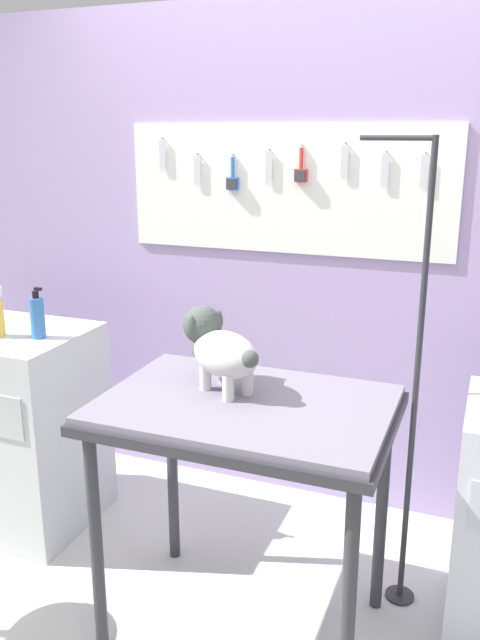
# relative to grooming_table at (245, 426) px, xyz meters

# --- Properties ---
(rear_wall_panel) EXTENTS (4.00, 0.11, 2.30)m
(rear_wall_panel) POSITION_rel_grooming_table_xyz_m (-0.08, 1.02, 0.36)
(rear_wall_panel) COLOR #A892C4
(rear_wall_panel) RESTS_ON ground
(grooming_table) EXTENTS (0.97, 0.68, 0.89)m
(grooming_table) POSITION_rel_grooming_table_xyz_m (0.00, 0.00, 0.00)
(grooming_table) COLOR #2D2D33
(grooming_table) RESTS_ON ground
(grooming_arm) EXTENTS (0.30, 0.11, 1.73)m
(grooming_arm) POSITION_rel_grooming_table_xyz_m (0.50, 0.36, 0.02)
(grooming_arm) COLOR #2D2D33
(grooming_arm) RESTS_ON ground
(dog) EXTENTS (0.36, 0.29, 0.27)m
(dog) POSITION_rel_grooming_table_xyz_m (-0.12, 0.07, 0.24)
(dog) COLOR silver
(dog) RESTS_ON grooming_table
(counter_left) EXTENTS (0.80, 0.58, 0.91)m
(counter_left) POSITION_rel_grooming_table_xyz_m (-1.29, 0.30, -0.34)
(counter_left) COLOR silver
(counter_left) RESTS_ON ground
(shampoo_bottle) EXTENTS (0.06, 0.06, 0.22)m
(shampoo_bottle) POSITION_rel_grooming_table_xyz_m (-1.03, 0.27, 0.20)
(shampoo_bottle) COLOR #3370B4
(shampoo_bottle) RESTS_ON counter_left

